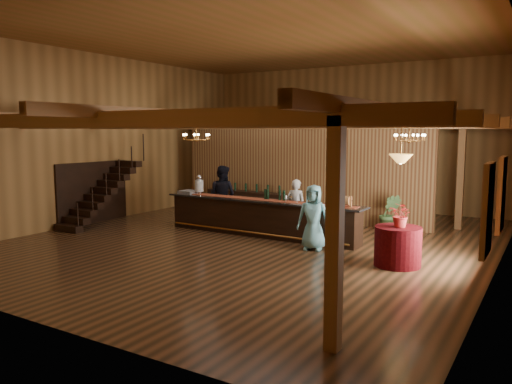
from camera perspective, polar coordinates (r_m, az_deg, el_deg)
The scene contains 32 objects.
floor at distance 13.93m, azimuth 0.24°, elevation -5.45°, with size 14.00×14.00×0.00m, color brown.
ceiling at distance 13.83m, azimuth 0.25°, elevation 17.40°, with size 14.00×14.00×0.00m, color #975A2C.
wall_back at distance 19.93m, azimuth 10.72°, elevation 6.15°, with size 12.00×0.10×5.50m, color #A07037.
wall_front at distance 8.41m, azimuth -25.19°, elevation 4.62°, with size 12.00×0.10×5.50m, color #A07037.
wall_left at distance 17.47m, azimuth -16.97°, elevation 5.86°, with size 0.10×14.00×5.50m, color #A07037.
wall_right at distance 11.71m, azimuth 26.42°, elevation 5.04°, with size 0.10×14.00×5.50m, color #A07037.
beam_grid at distance 14.04m, azimuth 1.32°, elevation 7.97°, with size 11.90×13.90×0.39m.
support_posts at distance 13.25m, azimuth -0.87°, elevation 0.92°, with size 9.20×10.20×3.20m.
partition_wall at distance 16.98m, azimuth 4.89°, elevation 2.06°, with size 9.00×0.18×3.10m, color brown.
window_right_front at distance 10.22m, azimuth 25.00°, elevation -1.83°, with size 0.12×1.05×1.75m, color white.
window_right_back at distance 12.79m, azimuth 26.30°, elevation -0.25°, with size 0.12×1.05×1.75m, color white.
staircase at distance 16.68m, azimuth -17.39°, elevation -0.22°, with size 1.00×2.80×2.00m.
backroom_boxes at distance 18.81m, azimuth 8.13°, elevation -0.63°, with size 4.10×0.60×1.10m.
tasting_bar at distance 14.38m, azimuth 0.48°, elevation -2.90°, with size 6.29×0.95×1.06m.
beverage_dispenser at distance 15.63m, azimuth -6.52°, elevation 0.82°, with size 0.26×0.26×0.60m.
glass_rack_tray at distance 15.80m, azimuth -7.71°, elevation -0.00°, with size 0.50×0.50×0.10m, color gray.
raffle_drum at distance 13.04m, azimuth 10.18°, elevation -0.96°, with size 0.34×0.24×0.30m.
bar_bottle_0 at distance 14.33m, azimuth 1.08°, elevation -0.25°, with size 0.07×0.07×0.30m, color black.
bar_bottle_1 at distance 14.29m, azimuth 1.35°, elevation -0.27°, with size 0.07×0.07×0.30m, color black.
bar_bottle_2 at distance 14.09m, azimuth 2.74°, elevation -0.38°, with size 0.07×0.07×0.30m, color black.
bar_bottle_3 at distance 14.02m, azimuth 3.24°, elevation -0.42°, with size 0.07×0.07×0.30m, color black.
backbar_shelf at distance 17.75m, azimuth -1.17°, elevation -1.31°, with size 3.12×0.49×0.88m, color black.
round_table at distance 11.61m, azimuth 15.89°, elevation -6.00°, with size 1.03×1.03×0.89m, color #50080B.
chandelier_left at distance 14.44m, azimuth -6.83°, elevation 6.30°, with size 0.80×0.80×0.52m.
chandelier_right at distance 13.69m, azimuth 17.15°, elevation 6.00°, with size 0.80×0.80×0.52m.
pendant_lamp at distance 11.34m, azimuth 16.22°, elevation 3.69°, with size 0.52×0.52×0.90m.
bartender at distance 14.64m, azimuth 4.59°, elevation -1.66°, with size 0.59×0.39×1.61m, color silver.
staff_second at distance 15.99m, azimuth -3.87°, elevation -0.38°, with size 0.93×0.72×1.91m, color black.
guest at distance 12.68m, azimuth 6.57°, elevation -2.91°, with size 0.81×0.53×1.66m, color #71BAC4.
floor_plant at distance 15.29m, azimuth 15.05°, elevation -2.39°, with size 0.63×0.51×1.14m, color #3E602F.
table_flowers at distance 11.41m, azimuth 16.28°, elevation -2.54°, with size 0.50×0.43×0.56m, color red.
table_vase at distance 11.57m, azimuth 16.38°, elevation -3.06°, with size 0.15×0.15×0.30m, color #D08638.
Camera 1 is at (7.00, -11.66, 3.00)m, focal length 35.00 mm.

